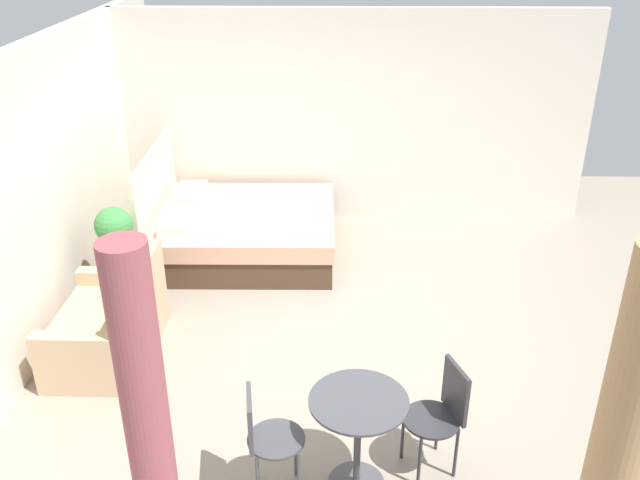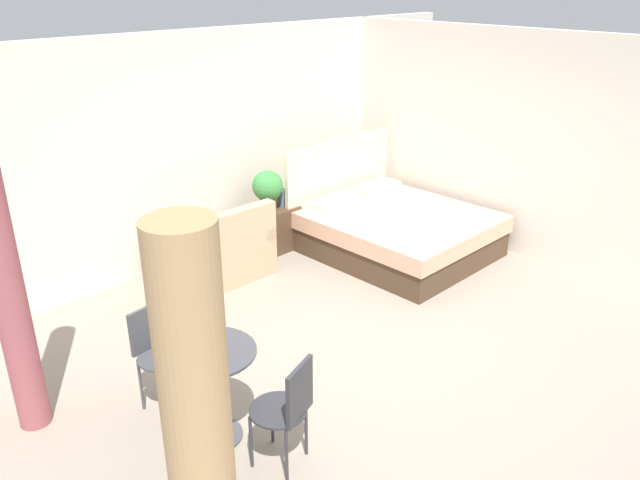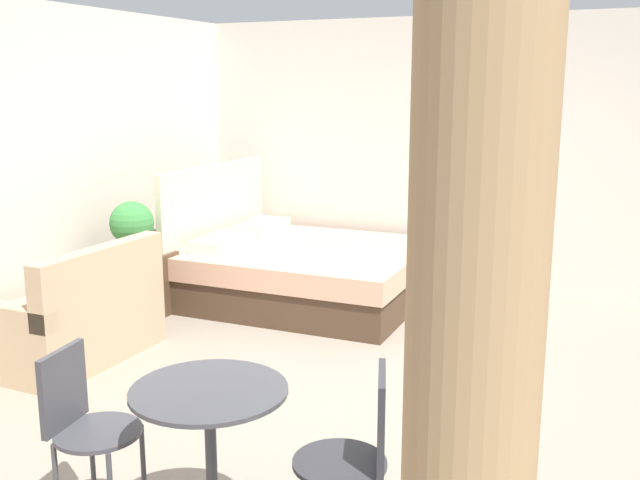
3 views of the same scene
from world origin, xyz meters
TOP-DOWN VIEW (x-y plane):
  - ground_plane at (0.00, 0.00)m, footprint 8.84×8.86m
  - wall_back at (0.00, 2.93)m, footprint 8.84×0.12m
  - wall_right at (2.92, 0.00)m, footprint 0.12×5.86m
  - bed at (1.82, 1.34)m, footprint 1.85×2.09m
  - couch at (-0.24, 2.24)m, footprint 1.25×0.84m
  - nightstand at (0.83, 2.38)m, footprint 0.49×0.37m
  - potted_plant at (0.73, 2.43)m, footprint 0.37×0.37m
  - vase at (0.95, 2.42)m, footprint 0.14×0.14m
  - balcony_table at (-1.77, 0.08)m, footprint 0.67×0.67m
  - cafe_chair_near_window at (-1.85, 0.70)m, footprint 0.44×0.44m
  - cafe_chair_near_couch at (-1.56, -0.52)m, footprint 0.51×0.51m
  - curtain_left at (-2.67, -1.21)m, footprint 0.30×0.30m
  - curtain_right at (-2.67, 1.18)m, footprint 0.23×0.23m

SIDE VIEW (x-z plane):
  - ground_plane at x=0.00m, z-range -0.02..0.00m
  - nightstand at x=0.83m, z-range 0.00..0.55m
  - bed at x=1.82m, z-range -0.33..0.91m
  - couch at x=-0.24m, z-range -0.15..0.73m
  - cafe_chair_near_couch at x=-1.56m, z-range 0.09..0.94m
  - balcony_table at x=-1.77m, z-range 0.15..0.90m
  - cafe_chair_near_window at x=-1.85m, z-range 0.10..0.95m
  - vase at x=0.95m, z-range 0.55..0.74m
  - potted_plant at x=0.73m, z-range 0.58..1.06m
  - curtain_left at x=-2.67m, z-range 0.00..2.35m
  - curtain_right at x=-2.67m, z-range 0.00..2.35m
  - wall_back at x=0.00m, z-range 0.00..2.64m
  - wall_right at x=2.92m, z-range 0.00..2.64m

